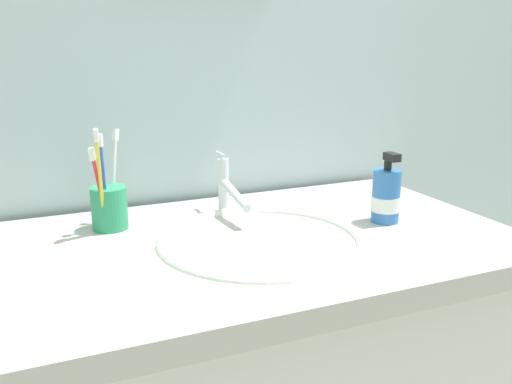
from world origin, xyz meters
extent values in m
cube|color=silver|center=(0.00, 0.35, 1.20)|extent=(2.22, 0.04, 2.40)
cube|color=#BCB7AD|center=(0.00, 0.00, 0.80)|extent=(1.02, 0.61, 0.04)
ellipsoid|color=white|center=(0.01, -0.02, 0.77)|extent=(0.35, 0.35, 0.10)
torus|color=white|center=(0.01, -0.02, 0.82)|extent=(0.40, 0.40, 0.02)
cylinder|color=#595B60|center=(0.01, -0.02, 0.72)|extent=(0.03, 0.03, 0.01)
cylinder|color=silver|center=(0.01, 0.19, 0.88)|extent=(0.02, 0.02, 0.12)
cylinder|color=silver|center=(0.01, 0.12, 0.88)|extent=(0.02, 0.14, 0.04)
cylinder|color=silver|center=(0.01, 0.20, 0.95)|extent=(0.01, 0.05, 0.01)
cylinder|color=#2D9966|center=(-0.25, 0.17, 0.86)|extent=(0.07, 0.07, 0.09)
cylinder|color=yellow|center=(-0.26, 0.14, 0.92)|extent=(0.02, 0.04, 0.20)
cube|color=white|center=(-0.27, 0.12, 1.02)|extent=(0.01, 0.02, 0.03)
cylinder|color=red|center=(-0.26, 0.15, 0.91)|extent=(0.03, 0.04, 0.16)
cube|color=white|center=(-0.28, 0.13, 0.99)|extent=(0.02, 0.02, 0.03)
cylinder|color=blue|center=(-0.25, 0.16, 0.92)|extent=(0.02, 0.02, 0.18)
cube|color=white|center=(-0.26, 0.15, 1.01)|extent=(0.01, 0.02, 0.02)
cylinder|color=white|center=(-0.23, 0.20, 0.92)|extent=(0.03, 0.03, 0.18)
cube|color=white|center=(-0.22, 0.21, 1.01)|extent=(0.02, 0.02, 0.03)
cylinder|color=#3372BF|center=(0.30, -0.02, 0.88)|extent=(0.06, 0.06, 0.11)
cylinder|color=black|center=(0.30, -0.02, 0.94)|extent=(0.02, 0.02, 0.02)
cube|color=black|center=(0.30, -0.03, 0.96)|extent=(0.02, 0.04, 0.02)
cylinder|color=white|center=(0.30, -0.02, 0.86)|extent=(0.06, 0.06, 0.03)
camera|label=1|loc=(-0.41, -0.95, 1.20)|focal=39.67mm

